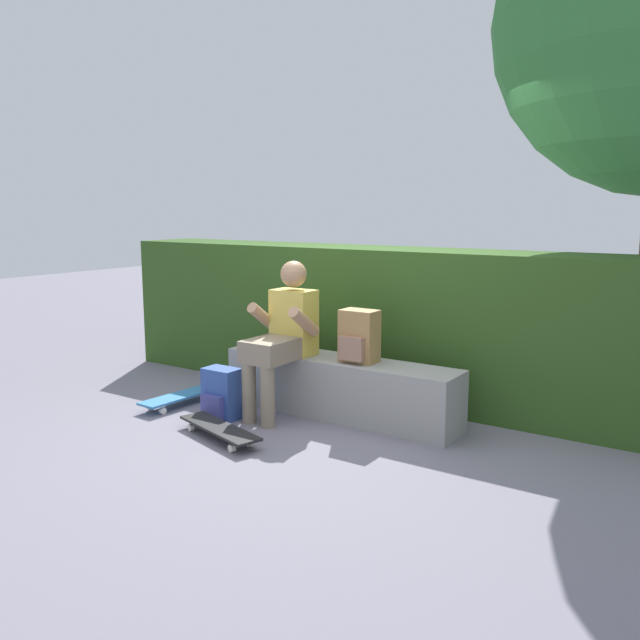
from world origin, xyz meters
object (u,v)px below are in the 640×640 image
skateboard_near_person (219,429)px  backpack_on_ground (221,394)px  bench_main (340,388)px  backpack_on_bench (359,337)px  skateboard_beside_bench (183,396)px  person_skater (283,333)px

skateboard_near_person → backpack_on_ground: (-0.30, 0.36, 0.12)m
bench_main → backpack_on_bench: bearing=-3.1°
skateboard_beside_bench → backpack_on_ground: backpack_on_ground is taller
skateboard_near_person → backpack_on_ground: bearing=130.5°
skateboard_near_person → skateboard_beside_bench: size_ratio=1.02×
person_skater → skateboard_beside_bench: size_ratio=1.50×
person_skater → backpack_on_ground: person_skater is taller
bench_main → skateboard_near_person: (-0.43, -0.92, -0.16)m
backpack_on_bench → skateboard_near_person: bearing=-123.5°
backpack_on_bench → backpack_on_ground: 1.16m
person_skater → skateboard_near_person: 0.92m
backpack_on_bench → backpack_on_ground: backpack_on_bench is taller
bench_main → skateboard_beside_bench: (-1.26, -0.47, -0.16)m
bench_main → skateboard_near_person: size_ratio=2.37×
skateboard_beside_bench → backpack_on_ground: bearing=-10.7°
bench_main → person_skater: 0.62m
backpack_on_ground → person_skater: bearing=46.7°
skateboard_near_person → bench_main: bearing=64.9°
skateboard_near_person → backpack_on_ground: size_ratio=2.06×
person_skater → backpack_on_bench: 0.61m
person_skater → skateboard_beside_bench: bearing=-163.2°
person_skater → backpack_on_ground: size_ratio=3.04×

